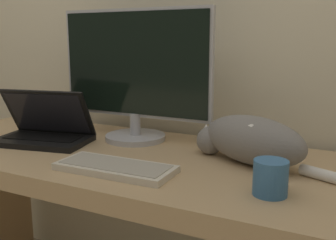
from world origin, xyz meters
The scene contains 6 objects.
desk centered at (0.00, 0.33, 0.57)m, with size 1.74×0.67×0.70m.
monitor centered at (-0.07, 0.50, 0.95)m, with size 0.62×0.23×0.49m.
laptop centered at (-0.36, 0.31, 0.74)m, with size 0.38×0.27×0.20m.
external_keyboard centered at (0.07, 0.15, 0.71)m, with size 0.36×0.15×0.02m.
cat centered at (0.40, 0.40, 0.78)m, with size 0.50×0.28×0.15m.
coffee_mug centered at (0.51, 0.18, 0.75)m, with size 0.09×0.09×0.09m.
Camera 1 is at (0.70, -0.76, 1.08)m, focal length 42.00 mm.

